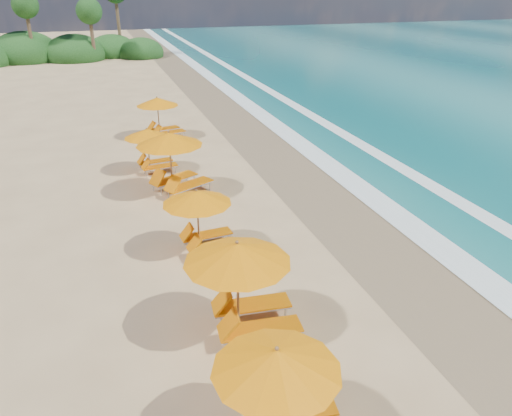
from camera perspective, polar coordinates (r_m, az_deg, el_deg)
name	(u,v)px	position (r m, az deg, el deg)	size (l,w,h in m)	color
ground	(256,241)	(16.47, 0.00, -3.79)	(160.00, 160.00, 0.00)	tan
wet_sand	(364,224)	(17.97, 12.24, -1.83)	(4.00, 160.00, 0.01)	#7B6449
surf_foam	(429,214)	(19.37, 19.22, -0.62)	(4.00, 160.00, 0.01)	white
station_1	(286,391)	(9.29, 3.44, -20.27)	(2.72, 2.58, 2.31)	olive
station_2	(246,282)	(11.76, -1.16, -8.45)	(2.90, 2.72, 2.55)	olive
station_3	(203,217)	(15.43, -6.10, -0.98)	(2.44, 2.29, 2.16)	olive
station_4	(175,158)	(19.93, -9.31, 5.68)	(3.48, 3.48, 2.63)	olive
station_5	(152,147)	(22.63, -11.89, 6.88)	(2.37, 2.24, 2.03)	olive
station_6	(161,114)	(27.70, -10.81, 10.51)	(2.78, 2.67, 2.27)	olive
treeline	(36,51)	(59.94, -23.98, 16.12)	(25.80, 8.80, 9.74)	#163D14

